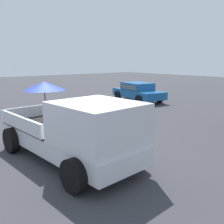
% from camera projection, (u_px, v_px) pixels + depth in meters
% --- Properties ---
extents(ground_plane, '(80.00, 80.00, 0.00)m').
position_uv_depth(ground_plane, '(68.00, 159.00, 7.60)').
color(ground_plane, '#38383D').
extents(pickup_truck_main, '(5.15, 2.48, 2.26)m').
position_uv_depth(pickup_truck_main, '(75.00, 131.00, 7.11)').
color(pickup_truck_main, black).
rests_on(pickup_truck_main, ground).
extents(parked_sedan_far, '(4.53, 2.52, 1.33)m').
position_uv_depth(parked_sedan_far, '(138.00, 91.00, 18.29)').
color(parked_sedan_far, black).
rests_on(parked_sedan_far, ground).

